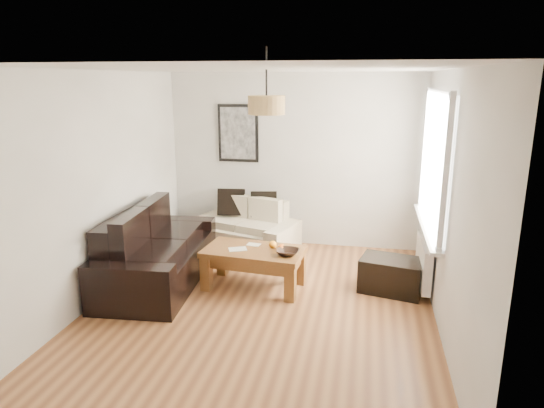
% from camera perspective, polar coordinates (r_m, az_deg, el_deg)
% --- Properties ---
extents(floor, '(4.50, 4.50, 0.00)m').
position_cam_1_polar(floor, '(5.57, -1.25, -12.08)').
color(floor, brown).
rests_on(floor, ground).
extents(ceiling, '(3.80, 4.50, 0.00)m').
position_cam_1_polar(ceiling, '(4.97, -1.42, 15.76)').
color(ceiling, white).
rests_on(ceiling, floor).
extents(wall_back, '(3.80, 0.04, 2.60)m').
position_cam_1_polar(wall_back, '(7.28, 2.58, 5.15)').
color(wall_back, silver).
rests_on(wall_back, floor).
extents(wall_front, '(3.80, 0.04, 2.60)m').
position_cam_1_polar(wall_front, '(3.07, -10.71, -8.79)').
color(wall_front, silver).
rests_on(wall_front, floor).
extents(wall_left, '(0.04, 4.50, 2.60)m').
position_cam_1_polar(wall_left, '(5.82, -19.90, 1.85)').
color(wall_left, silver).
rests_on(wall_left, floor).
extents(wall_right, '(0.04, 4.50, 2.60)m').
position_cam_1_polar(wall_right, '(5.06, 20.17, -0.04)').
color(wall_right, silver).
rests_on(wall_right, floor).
extents(window_bay, '(0.14, 1.90, 1.60)m').
position_cam_1_polar(window_bay, '(5.77, 18.91, 4.86)').
color(window_bay, white).
rests_on(window_bay, wall_right).
extents(radiator, '(0.10, 0.90, 0.52)m').
position_cam_1_polar(radiator, '(6.08, 17.58, -6.52)').
color(radiator, white).
rests_on(radiator, wall_right).
extents(poster, '(0.62, 0.04, 0.87)m').
position_cam_1_polar(poster, '(7.37, -4.03, 8.38)').
color(poster, black).
rests_on(poster, wall_back).
extents(pendant_shade, '(0.40, 0.40, 0.20)m').
position_cam_1_polar(pendant_shade, '(5.27, -0.66, 11.68)').
color(pendant_shade, tan).
rests_on(pendant_shade, ceiling).
extents(loveseat_cream, '(1.66, 1.21, 0.74)m').
position_cam_1_polar(loveseat_cream, '(7.18, -3.16, -2.65)').
color(loveseat_cream, beige).
rests_on(loveseat_cream, floor).
extents(sofa_leather, '(1.16, 2.13, 0.89)m').
position_cam_1_polar(sofa_leather, '(6.20, -13.44, -5.15)').
color(sofa_leather, black).
rests_on(sofa_leather, floor).
extents(coffee_table, '(1.26, 0.77, 0.49)m').
position_cam_1_polar(coffee_table, '(5.96, -2.15, -7.61)').
color(coffee_table, brown).
rests_on(coffee_table, floor).
extents(ottoman, '(0.81, 0.61, 0.41)m').
position_cam_1_polar(ottoman, '(6.02, 14.01, -8.21)').
color(ottoman, black).
rests_on(ottoman, floor).
extents(cushion_left, '(0.42, 0.18, 0.41)m').
position_cam_1_polar(cushion_left, '(7.33, -4.87, 0.23)').
color(cushion_left, black).
rests_on(cushion_left, loveseat_cream).
extents(cushion_right, '(0.41, 0.20, 0.39)m').
position_cam_1_polar(cushion_right, '(7.21, -0.99, -0.03)').
color(cushion_right, black).
rests_on(cushion_right, loveseat_cream).
extents(fruit_bowl, '(0.29, 0.29, 0.07)m').
position_cam_1_polar(fruit_bowl, '(5.67, 1.89, -5.75)').
color(fruit_bowl, black).
rests_on(fruit_bowl, coffee_table).
extents(orange_a, '(0.08, 0.08, 0.07)m').
position_cam_1_polar(orange_a, '(5.79, 1.04, -5.22)').
color(orange_a, '#DB5E12').
rests_on(orange_a, fruit_bowl).
extents(orange_b, '(0.07, 0.07, 0.06)m').
position_cam_1_polar(orange_b, '(5.84, 1.17, -5.06)').
color(orange_b, orange).
rests_on(orange_b, fruit_bowl).
extents(orange_c, '(0.11, 0.11, 0.09)m').
position_cam_1_polar(orange_c, '(5.90, 0.10, -4.86)').
color(orange_c, orange).
rests_on(orange_c, fruit_bowl).
extents(papers, '(0.26, 0.22, 0.01)m').
position_cam_1_polar(papers, '(5.87, -4.10, -5.37)').
color(papers, silver).
rests_on(papers, coffee_table).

